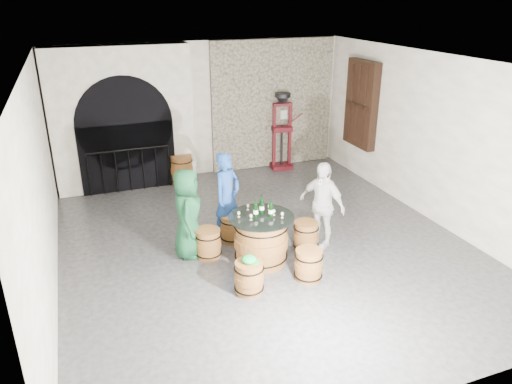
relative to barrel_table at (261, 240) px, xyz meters
name	(u,v)px	position (x,y,z in m)	size (l,w,h in m)	color
ground	(264,243)	(0.28, 0.58, -0.42)	(8.00, 8.00, 0.00)	#29292C
wall_back	(203,110)	(0.28, 4.58, 1.18)	(8.00, 8.00, 0.00)	white
wall_front	(416,282)	(0.28, -3.42, 1.18)	(8.00, 8.00, 0.00)	white
wall_left	(40,187)	(-3.22, 0.58, 1.18)	(8.00, 8.00, 0.00)	white
wall_right	(433,139)	(3.78, 0.58, 1.18)	(8.00, 8.00, 0.00)	white
ceiling	(265,62)	(0.28, 0.58, 2.78)	(8.00, 8.00, 0.00)	beige
stone_facing_panel	(273,105)	(2.08, 4.52, 1.18)	(3.20, 0.12, 3.18)	gray
arched_opening	(123,120)	(-1.62, 4.32, 1.17)	(3.10, 0.60, 3.19)	white
shuttered_window	(361,104)	(3.66, 2.98, 1.38)	(0.23, 1.10, 2.00)	black
barrel_table	(261,240)	(0.00, 0.00, 0.00)	(1.09, 1.09, 0.84)	brown
barrel_stool_left	(208,243)	(-0.78, 0.48, -0.16)	(0.46, 0.46, 0.51)	brown
barrel_stool_far	(232,228)	(-0.21, 0.89, -0.16)	(0.46, 0.46, 0.51)	brown
barrel_stool_right	(306,236)	(0.90, 0.14, -0.16)	(0.46, 0.46, 0.51)	brown
barrel_stool_near_right	(309,265)	(0.50, -0.76, -0.16)	(0.46, 0.46, 0.51)	brown
barrel_stool_near_left	(249,277)	(-0.49, -0.77, -0.16)	(0.46, 0.46, 0.51)	brown
green_cap	(249,260)	(-0.49, -0.77, 0.15)	(0.26, 0.22, 0.12)	#0D9034
person_green	(188,214)	(-1.07, 0.65, 0.37)	(0.77, 0.50, 1.57)	#124225
person_blue	(227,196)	(-0.25, 1.04, 0.40)	(0.60, 0.39, 1.64)	navy
person_white	(322,205)	(1.21, 0.19, 0.37)	(0.92, 0.38, 1.56)	beige
wine_bottle_left	(256,210)	(-0.09, 0.01, 0.55)	(0.08, 0.08, 0.32)	black
wine_bottle_center	(271,210)	(0.14, -0.07, 0.55)	(0.08, 0.08, 0.32)	black
wine_bottle_right	(262,206)	(0.06, 0.12, 0.55)	(0.08, 0.08, 0.32)	black
tasting_glass_a	(251,217)	(-0.20, -0.06, 0.47)	(0.05, 0.05, 0.10)	orange
tasting_glass_b	(274,212)	(0.21, -0.02, 0.47)	(0.05, 0.05, 0.10)	orange
tasting_glass_c	(248,207)	(-0.11, 0.33, 0.47)	(0.05, 0.05, 0.10)	orange
tasting_glass_d	(269,208)	(0.22, 0.19, 0.47)	(0.05, 0.05, 0.10)	orange
tasting_glass_e	(282,215)	(0.30, -0.16, 0.47)	(0.05, 0.05, 0.10)	orange
tasting_glass_f	(239,214)	(-0.35, 0.11, 0.47)	(0.05, 0.05, 0.10)	orange
side_barrel	(182,170)	(-0.44, 4.01, -0.06)	(0.53, 0.53, 0.71)	brown
corking_press	(282,125)	(2.21, 4.21, 0.71)	(0.81, 0.50, 1.94)	#520D18
control_box	(283,114)	(2.33, 4.44, 0.93)	(0.18, 0.10, 0.22)	silver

